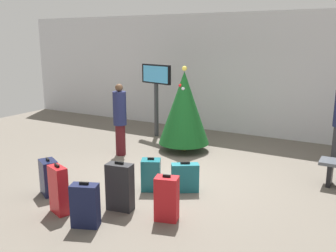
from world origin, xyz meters
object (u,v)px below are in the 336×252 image
at_px(holiday_tree, 184,108).
at_px(suitcase_0, 59,190).
at_px(traveller_1, 120,118).
at_px(suitcase_3, 49,177).
at_px(suitcase_4, 185,178).
at_px(suitcase_5, 85,206).
at_px(suitcase_6, 120,187).
at_px(suitcase_2, 167,199).
at_px(flight_info_kiosk, 156,85).
at_px(suitcase_1, 151,175).

distance_m(holiday_tree, suitcase_0, 4.04).
relative_size(holiday_tree, traveller_1, 1.22).
relative_size(suitcase_3, suitcase_4, 1.19).
height_order(suitcase_5, suitcase_6, suitcase_6).
distance_m(traveller_1, suitcase_2, 3.49).
bearing_deg(suitcase_4, flight_info_kiosk, 128.67).
xyz_separation_m(suitcase_1, suitcase_5, (-0.11, -1.62, 0.04)).
height_order(holiday_tree, suitcase_0, holiday_tree).
bearing_deg(suitcase_4, suitcase_3, -147.47).
bearing_deg(traveller_1, suitcase_1, -39.46).
distance_m(holiday_tree, suitcase_5, 4.20).
xyz_separation_m(traveller_1, suitcase_4, (2.31, -1.19, -0.63)).
bearing_deg(suitcase_3, suitcase_0, -32.82).
relative_size(traveller_1, suitcase_4, 3.03).
relative_size(flight_info_kiosk, suitcase_3, 3.03).
relative_size(suitcase_0, suitcase_1, 1.31).
bearing_deg(suitcase_2, traveller_1, 138.15).
height_order(holiday_tree, flight_info_kiosk, holiday_tree).
bearing_deg(flight_info_kiosk, suitcase_2, -56.92).
relative_size(suitcase_1, suitcase_2, 0.85).
bearing_deg(suitcase_3, suitcase_1, 35.73).
xyz_separation_m(flight_info_kiosk, suitcase_5, (1.83, -4.98, -1.11)).
bearing_deg(flight_info_kiosk, suitcase_1, -60.11).
height_order(holiday_tree, suitcase_4, holiday_tree).
bearing_deg(suitcase_1, traveller_1, 140.54).
height_order(flight_info_kiosk, suitcase_2, flight_info_kiosk).
height_order(suitcase_0, suitcase_6, suitcase_6).
xyz_separation_m(traveller_1, suitcase_3, (0.29, -2.48, -0.58)).
relative_size(suitcase_2, suitcase_3, 1.09).
xyz_separation_m(flight_info_kiosk, suitcase_2, (2.75, -4.22, -1.10)).
xyz_separation_m(suitcase_1, suitcase_2, (0.82, -0.86, 0.05)).
relative_size(traveller_1, suitcase_5, 2.45).
xyz_separation_m(holiday_tree, suitcase_6, (0.61, -3.40, -0.68)).
height_order(suitcase_0, suitcase_1, suitcase_0).
distance_m(suitcase_3, suitcase_4, 2.39).
height_order(traveller_1, suitcase_5, traveller_1).
xyz_separation_m(suitcase_4, suitcase_5, (-0.67, -1.86, 0.07)).
relative_size(holiday_tree, suitcase_2, 2.86).
distance_m(suitcase_0, suitcase_5, 0.67).
bearing_deg(traveller_1, suitcase_6, -53.51).
xyz_separation_m(suitcase_1, suitcase_3, (-1.45, -1.04, 0.02)).
distance_m(suitcase_1, suitcase_3, 1.79).
bearing_deg(suitcase_3, flight_info_kiosk, 96.24).
xyz_separation_m(holiday_tree, suitcase_4, (1.18, -2.24, -0.81)).
bearing_deg(suitcase_1, flight_info_kiosk, 119.89).
bearing_deg(traveller_1, holiday_tree, 42.80).
distance_m(suitcase_2, suitcase_4, 1.13).
xyz_separation_m(holiday_tree, suitcase_5, (0.51, -4.10, -0.74)).
distance_m(holiday_tree, traveller_1, 1.55).
relative_size(suitcase_2, suitcase_5, 1.05).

